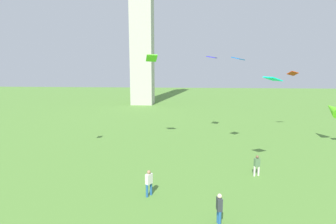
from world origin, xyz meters
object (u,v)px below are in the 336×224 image
at_px(kite_flying_2, 152,58).
at_px(kite_flying_6, 212,57).
at_px(person_1, 257,164).
at_px(person_2, 149,181).
at_px(kite_flying_4, 238,59).
at_px(kite_flying_7, 273,79).
at_px(person_0, 219,207).
at_px(kite_flying_3, 333,109).
at_px(kite_flying_5, 293,73).

bearing_deg(kite_flying_2, kite_flying_6, 110.59).
relative_size(person_1, person_2, 0.94).
xyz_separation_m(kite_flying_4, kite_flying_7, (1.56, -5.90, -1.69)).
height_order(person_0, kite_flying_3, kite_flying_3).
xyz_separation_m(person_1, kite_flying_3, (10.61, 10.75, 2.87)).
relative_size(person_2, kite_flying_7, 1.16).
xyz_separation_m(person_0, kite_flying_2, (-5.72, 14.65, 8.34)).
bearing_deg(kite_flying_6, kite_flying_5, 125.57).
bearing_deg(kite_flying_7, person_0, -161.32).
xyz_separation_m(person_1, kite_flying_7, (0.76, -0.19, 6.55)).
distance_m(person_1, kite_flying_6, 15.18).
height_order(person_1, kite_flying_2, kite_flying_2).
height_order(person_2, kite_flying_3, kite_flying_3).
bearing_deg(person_0, kite_flying_4, -18.59).
relative_size(kite_flying_5, kite_flying_6, 0.89).
height_order(person_2, kite_flying_6, kite_flying_6).
relative_size(kite_flying_2, kite_flying_3, 0.71).
bearing_deg(kite_flying_4, kite_flying_2, -63.81).
distance_m(person_0, person_1, 7.85).
xyz_separation_m(person_2, kite_flying_7, (8.51, 3.87, 6.49)).
bearing_deg(kite_flying_6, kite_flying_3, 101.55).
distance_m(person_2, kite_flying_5, 25.91).
xyz_separation_m(person_0, kite_flying_6, (0.76, 19.14, 8.62)).
height_order(kite_flying_3, kite_flying_7, kite_flying_7).
relative_size(kite_flying_6, kite_flying_7, 1.12).
distance_m(kite_flying_3, kite_flying_4, 13.59).
bearing_deg(kite_flying_7, kite_flying_6, 67.07).
bearing_deg(person_1, kite_flying_7, -34.79).
bearing_deg(kite_flying_4, person_0, 26.90).
xyz_separation_m(person_2, kite_flying_5, (15.51, 19.64, 6.69)).
bearing_deg(person_1, person_0, -137.93).
height_order(kite_flying_4, kite_flying_6, kite_flying_6).
relative_size(kite_flying_4, kite_flying_7, 0.97).
bearing_deg(kite_flying_6, person_2, 0.44).
bearing_deg(kite_flying_4, person_1, 47.12).
xyz_separation_m(person_2, kite_flying_2, (-1.51, 11.71, 8.34)).
bearing_deg(person_0, person_2, 48.69).
bearing_deg(person_2, kite_flying_6, -163.89).
bearing_deg(person_1, kite_flying_3, 24.38).
bearing_deg(kite_flying_7, kite_flying_3, 8.98).
distance_m(person_1, kite_flying_5, 18.67).
bearing_deg(person_2, kite_flying_5, 174.86).
bearing_deg(kite_flying_6, kite_flying_7, 33.54).
bearing_deg(kite_flying_5, person_0, 35.34).
xyz_separation_m(kite_flying_2, kite_flying_6, (6.48, 4.49, 0.27)).
bearing_deg(person_0, kite_flying_3, -44.99).
xyz_separation_m(person_0, kite_flying_4, (2.75, 12.71, 8.19)).
height_order(person_1, kite_flying_7, kite_flying_7).
bearing_deg(kite_flying_2, person_0, 7.20).
height_order(kite_flying_3, kite_flying_4, kite_flying_4).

